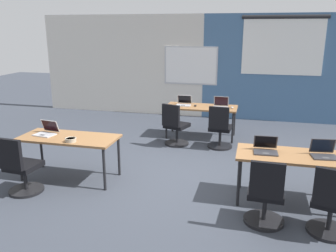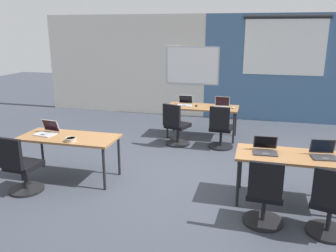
# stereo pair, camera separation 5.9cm
# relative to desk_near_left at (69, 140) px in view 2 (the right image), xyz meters

# --- Properties ---
(ground_plane) EXTENTS (24.00, 24.00, 0.00)m
(ground_plane) POSITION_rel_desk_near_left_xyz_m (1.75, 0.60, -0.66)
(ground_plane) COLOR #383D47
(back_wall_assembly) EXTENTS (10.00, 0.27, 2.80)m
(back_wall_assembly) POSITION_rel_desk_near_left_xyz_m (1.80, 4.79, 0.75)
(back_wall_assembly) COLOR silver
(back_wall_assembly) RESTS_ON ground
(desk_near_left) EXTENTS (1.60, 0.70, 0.72)m
(desk_near_left) POSITION_rel_desk_near_left_xyz_m (0.00, 0.00, 0.00)
(desk_near_left) COLOR olive
(desk_near_left) RESTS_ON ground
(desk_near_right) EXTENTS (1.60, 0.70, 0.72)m
(desk_near_right) POSITION_rel_desk_near_left_xyz_m (3.50, 0.00, 0.00)
(desk_near_right) COLOR olive
(desk_near_right) RESTS_ON ground
(desk_far_center) EXTENTS (1.60, 0.70, 0.72)m
(desk_far_center) POSITION_rel_desk_near_left_xyz_m (1.75, 2.80, 0.00)
(desk_far_center) COLOR olive
(desk_far_center) RESTS_ON ground
(laptop_far_left) EXTENTS (0.34, 0.33, 0.22)m
(laptop_far_left) POSITION_rel_desk_near_left_xyz_m (1.34, 2.83, 0.11)
(laptop_far_left) COLOR #B7B7BC
(laptop_far_left) RESTS_ON desk_far_center
(mouse_far_left) EXTENTS (0.07, 0.11, 0.03)m
(mouse_far_left) POSITION_rel_desk_near_left_xyz_m (1.62, 2.77, 0.08)
(mouse_far_left) COLOR black
(mouse_far_left) RESTS_ON desk_far_center
(chair_far_left) EXTENTS (0.56, 0.61, 0.92)m
(chair_far_left) POSITION_rel_desk_near_left_xyz_m (1.31, 2.08, -0.28)
(chair_far_left) COLOR black
(chair_far_left) RESTS_ON ground
(laptop_near_left_end) EXTENTS (0.37, 0.36, 0.23)m
(laptop_near_left_end) POSITION_rel_desk_near_left_xyz_m (-0.42, 0.03, 0.11)
(laptop_near_left_end) COLOR #B7B7BC
(laptop_near_left_end) RESTS_ON desk_near_left
(chair_near_left_end) EXTENTS (0.52, 0.55, 0.92)m
(chair_near_left_end) POSITION_rel_desk_near_left_xyz_m (-0.42, -0.71, -0.28)
(chair_near_left_end) COLOR black
(chair_near_left_end) RESTS_ON ground
(laptop_far_right) EXTENTS (0.33, 0.28, 0.24)m
(laptop_far_right) POSITION_rel_desk_near_left_xyz_m (2.18, 2.80, 0.11)
(laptop_far_right) COLOR #9E9EA3
(laptop_far_right) RESTS_ON desk_far_center
(mouse_far_right) EXTENTS (0.08, 0.11, 0.03)m
(mouse_far_right) POSITION_rel_desk_near_left_xyz_m (2.44, 2.78, 0.08)
(mouse_far_right) COLOR #B2B2B7
(mouse_far_right) RESTS_ON desk_far_center
(chair_far_right) EXTENTS (0.52, 0.55, 0.92)m
(chair_far_right) POSITION_rel_desk_near_left_xyz_m (2.25, 2.11, -0.28)
(chair_far_right) COLOR black
(chair_far_right) RESTS_ON ground
(laptop_near_right_inner) EXTENTS (0.34, 0.33, 0.22)m
(laptop_near_right_inner) POSITION_rel_desk_near_left_xyz_m (3.10, 0.02, 0.11)
(laptop_near_right_inner) COLOR #333338
(laptop_near_right_inner) RESTS_ON desk_near_right
(chair_near_right_inner) EXTENTS (0.52, 0.55, 0.92)m
(chair_near_right_inner) POSITION_rel_desk_near_left_xyz_m (3.11, -0.74, -0.28)
(chair_near_right_inner) COLOR black
(chair_near_right_inner) RESTS_ON ground
(laptop_near_right_end) EXTENTS (0.36, 0.33, 0.23)m
(laptop_near_right_end) POSITION_rel_desk_near_left_xyz_m (3.87, 0.03, 0.11)
(laptop_near_right_end) COLOR #333338
(laptop_near_right_end) RESTS_ON desk_near_right
(chair_near_right_end) EXTENTS (0.54, 0.59, 0.92)m
(chair_near_right_end) POSITION_rel_desk_near_left_xyz_m (3.86, -0.79, -0.28)
(chair_near_right_end) COLOR black
(chair_near_right_end) RESTS_ON ground
(snack_bowl) EXTENTS (0.18, 0.18, 0.06)m
(snack_bowl) POSITION_rel_desk_near_left_xyz_m (0.17, -0.23, 0.10)
(snack_bowl) COLOR tan
(snack_bowl) RESTS_ON desk_near_left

